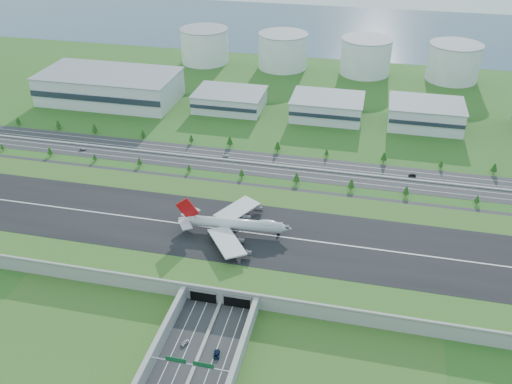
% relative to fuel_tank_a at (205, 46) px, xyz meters
% --- Properties ---
extents(ground, '(1200.00, 1200.00, 0.00)m').
position_rel_fuel_tank_a_xyz_m(ground, '(120.00, -310.00, -17.50)').
color(ground, '#285D1D').
rests_on(ground, ground).
extents(airfield_deck, '(520.00, 100.00, 9.20)m').
position_rel_fuel_tank_a_xyz_m(airfield_deck, '(120.00, -310.09, -13.38)').
color(airfield_deck, gray).
rests_on(airfield_deck, ground).
extents(underpass_road, '(38.80, 120.40, 8.00)m').
position_rel_fuel_tank_a_xyz_m(underpass_road, '(120.00, -409.42, -14.07)').
color(underpass_road, '#28282B').
rests_on(underpass_road, ground).
extents(sign_gantry_near, '(38.70, 0.70, 9.80)m').
position_rel_fuel_tank_a_xyz_m(sign_gantry_near, '(120.00, -405.04, -10.55)').
color(sign_gantry_near, gray).
rests_on(sign_gantry_near, ground).
extents(north_expressway, '(560.00, 36.00, 0.12)m').
position_rel_fuel_tank_a_xyz_m(north_expressway, '(120.00, -215.00, -17.44)').
color(north_expressway, '#28282B').
rests_on(north_expressway, ground).
extents(tree_row, '(507.57, 48.68, 8.45)m').
position_rel_fuel_tank_a_xyz_m(tree_row, '(148.96, -214.39, -12.79)').
color(tree_row, '#3D2819').
rests_on(tree_row, ground).
extents(hangar_west, '(120.00, 60.00, 25.00)m').
position_rel_fuel_tank_a_xyz_m(hangar_west, '(-50.00, -125.00, -5.00)').
color(hangar_west, silver).
rests_on(hangar_west, ground).
extents(hangar_mid_a, '(58.00, 42.00, 15.00)m').
position_rel_fuel_tank_a_xyz_m(hangar_mid_a, '(60.00, -120.00, -10.00)').
color(hangar_mid_a, silver).
rests_on(hangar_mid_a, ground).
extents(hangar_mid_b, '(58.00, 42.00, 17.00)m').
position_rel_fuel_tank_a_xyz_m(hangar_mid_b, '(145.00, -120.00, -9.00)').
color(hangar_mid_b, silver).
rests_on(hangar_mid_b, ground).
extents(hangar_mid_c, '(58.00, 42.00, 19.00)m').
position_rel_fuel_tank_a_xyz_m(hangar_mid_c, '(225.00, -120.00, -8.00)').
color(hangar_mid_c, silver).
rests_on(hangar_mid_c, ground).
extents(fuel_tank_a, '(50.00, 50.00, 35.00)m').
position_rel_fuel_tank_a_xyz_m(fuel_tank_a, '(0.00, 0.00, 0.00)').
color(fuel_tank_a, silver).
rests_on(fuel_tank_a, ground).
extents(fuel_tank_b, '(50.00, 50.00, 35.00)m').
position_rel_fuel_tank_a_xyz_m(fuel_tank_b, '(85.00, 0.00, 0.00)').
color(fuel_tank_b, silver).
rests_on(fuel_tank_b, ground).
extents(fuel_tank_c, '(50.00, 50.00, 35.00)m').
position_rel_fuel_tank_a_xyz_m(fuel_tank_c, '(170.00, 0.00, 0.00)').
color(fuel_tank_c, silver).
rests_on(fuel_tank_c, ground).
extents(fuel_tank_d, '(50.00, 50.00, 35.00)m').
position_rel_fuel_tank_a_xyz_m(fuel_tank_d, '(255.00, 0.00, 0.00)').
color(fuel_tank_d, silver).
rests_on(fuel_tank_d, ground).
extents(bay_water, '(1200.00, 260.00, 0.06)m').
position_rel_fuel_tank_a_xyz_m(bay_water, '(120.00, 170.00, -17.47)').
color(bay_water, '#354F66').
rests_on(bay_water, ground).
extents(boeing_747, '(65.16, 61.41, 20.14)m').
position_rel_fuel_tank_a_xyz_m(boeing_747, '(114.68, -311.10, -3.78)').
color(boeing_747, silver).
rests_on(boeing_747, airfield_deck).
extents(car_0, '(3.61, 5.07, 1.60)m').
position_rel_fuel_tank_a_xyz_m(car_0, '(111.74, -388.57, -16.58)').
color(car_0, '#BCBCC1').
rests_on(car_0, ground).
extents(car_2, '(3.57, 5.96, 1.55)m').
position_rel_fuel_tank_a_xyz_m(car_2, '(127.49, -391.66, -16.61)').
color(car_2, '#0B1837').
rests_on(car_2, ground).
extents(car_4, '(5.05, 3.59, 1.60)m').
position_rel_fuel_tank_a_xyz_m(car_4, '(-26.42, -223.57, -16.58)').
color(car_4, '#5B5B60').
rests_on(car_4, ground).
extents(car_5, '(5.21, 2.16, 1.68)m').
position_rel_fuel_tank_a_xyz_m(car_5, '(214.12, -209.61, -16.54)').
color(car_5, black).
rests_on(car_5, ground).
extents(car_7, '(5.14, 2.34, 1.46)m').
position_rel_fuel_tank_a_xyz_m(car_7, '(80.81, -209.14, -16.65)').
color(car_7, silver).
rests_on(car_7, ground).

